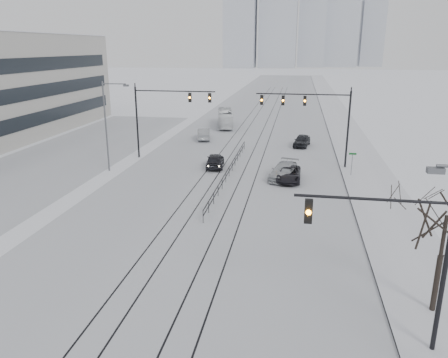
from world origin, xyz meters
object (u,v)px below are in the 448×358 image
box_truck (225,118)px  sedan_nb_right (284,171)px  sedan_sb_outer (204,134)px  traffic_mast_near (404,250)px  sedan_nb_front (289,174)px  bare_tree (445,226)px  sedan_sb_inner (215,160)px  sedan_nb_far (302,141)px

box_truck → sedan_nb_right: bearing=100.1°
sedan_sb_outer → traffic_mast_near: bearing=100.8°
sedan_nb_front → bare_tree: bearing=-69.5°
sedan_sb_outer → box_truck: size_ratio=0.49×
bare_tree → sedan_sb_inner: bare_tree is taller
sedan_nb_front → sedan_nb_right: bearing=131.4°
sedan_sb_inner → traffic_mast_near: bearing=108.5°
sedan_sb_outer → sedan_nb_far: bearing=159.6°
bare_tree → sedan_nb_right: (-7.90, 21.14, -3.74)m
traffic_mast_near → sedan_sb_inner: 30.24m
sedan_sb_outer → sedan_nb_front: 21.13m
sedan_nb_front → box_truck: bearing=111.8°
sedan_nb_far → sedan_sb_outer: bearing=-178.8°
bare_tree → sedan_nb_far: (-6.17, 35.96, -3.75)m
sedan_sb_inner → sedan_nb_front: bearing=148.7°
box_truck → bare_tree: bearing=100.0°
bare_tree → box_truck: 51.93m
sedan_sb_outer → box_truck: (1.19, 10.54, 0.56)m
sedan_sb_outer → sedan_nb_right: (11.51, -16.85, -0.02)m
traffic_mast_near → box_truck: traffic_mast_near is taller
bare_tree → sedan_nb_far: size_ratio=1.41×
sedan_nb_front → sedan_nb_right: 0.73m
sedan_sb_outer → box_truck: box_truck is taller
sedan_sb_inner → sedan_nb_front: (7.77, -3.55, -0.08)m
sedan_sb_inner → sedan_nb_far: sedan_sb_inner is taller
sedan_sb_inner → sedan_nb_far: (9.03, 11.82, -0.02)m
sedan_sb_inner → sedan_nb_front: size_ratio=0.91×
traffic_mast_near → sedan_sb_inner: size_ratio=1.59×
sedan_nb_right → box_truck: bearing=122.4°
sedan_sb_inner → sedan_nb_right: size_ratio=0.85×
sedan_nb_right → sedan_nb_far: bearing=95.1°
sedan_nb_front → sedan_nb_far: size_ratio=1.12×
sedan_nb_front → box_truck: box_truck is taller
bare_tree → sedan_sb_outer: bare_tree is taller
sedan_sb_inner → sedan_nb_right: (7.30, -3.00, -0.00)m
traffic_mast_near → bare_tree: 3.85m
sedan_nb_far → box_truck: 17.42m
sedan_nb_right → box_truck: size_ratio=0.54×
traffic_mast_near → sedan_nb_far: 39.33m
traffic_mast_near → bare_tree: (2.41, 3.00, -0.07)m
sedan_sb_outer → sedan_nb_front: bearing=112.8°
bare_tree → sedan_nb_right: 22.87m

